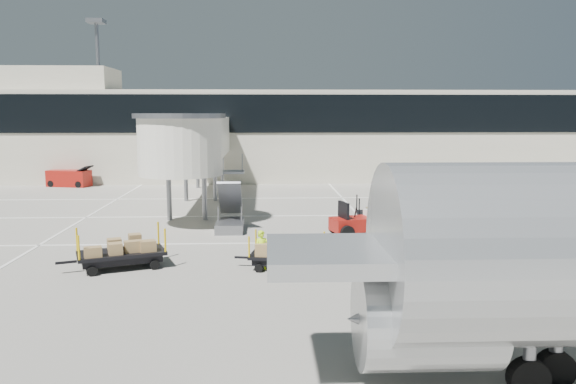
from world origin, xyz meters
The scene contains 11 objects.
ground centered at (0.00, 0.00, 0.00)m, with size 140.00×140.00×0.00m, color #B1AC9E.
lane_markings centered at (-0.67, 9.33, 0.01)m, with size 40.00×30.00×0.02m.
terminal centered at (-0.35, 29.94, 4.11)m, with size 64.00×12.11×15.20m.
jet_bridge centered at (-3.97, 12.26, 4.28)m, with size 5.70×20.40×6.03m.
baggage_tug centered at (5.07, 3.49, 0.63)m, with size 2.89×2.30×1.73m.
suitcase_cart centered at (6.94, 6.47, 0.53)m, with size 3.88×1.78×1.50m.
box_cart_near centered at (1.31, -2.33, 0.54)m, with size 3.63×1.96×1.39m.
box_cart_far centered at (-5.27, -2.06, 0.60)m, with size 4.11×2.70×1.59m.
ground_worker centered at (0.27, -2.46, 0.78)m, with size 0.56×0.37×1.55m, color #B8EC18.
minivan centered at (10.72, 16.16, 1.10)m, with size 2.84×5.12×1.83m.
belt_loader centered at (-15.77, 23.34, 0.67)m, with size 3.89×2.24×1.77m.
Camera 1 is at (0.35, -23.68, 6.03)m, focal length 35.00 mm.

